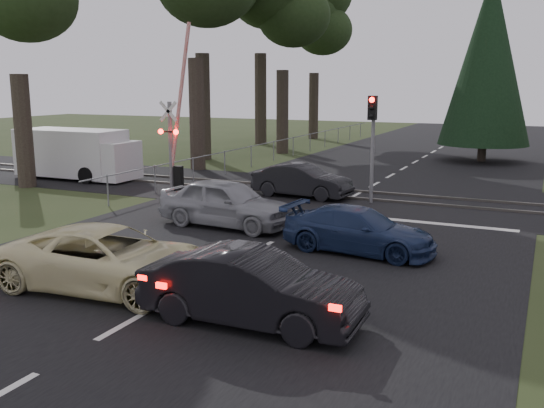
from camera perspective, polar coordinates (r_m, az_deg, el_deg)
The scene contains 18 objects.
ground at distance 14.47m, azimuth -6.33°, elevation -7.10°, with size 120.00×120.00×0.00m, color #2C3A1A.
road at distance 23.32m, azimuth 6.39°, elevation -0.02°, with size 14.00×100.00×0.01m, color black.
rail_corridor at distance 25.20m, azimuth 7.82°, elevation 0.80°, with size 120.00×8.00×0.01m, color black.
stop_line at distance 21.66m, azimuth 4.88°, elevation -0.85°, with size 13.00×0.35×0.00m, color silver.
rail_near at distance 24.44m, azimuth 7.28°, elevation 0.59°, with size 120.00×0.12×0.10m, color #59544C.
rail_far at distance 25.95m, azimuth 8.34°, elevation 1.18°, with size 120.00×0.12×0.10m, color #59544C.
crossing_signal at distance 26.02m, azimuth -9.12°, elevation 5.65°, with size 1.62×0.38×6.96m.
traffic_signal_center at distance 23.30m, azimuth 9.42°, elevation 6.85°, with size 0.32×0.48×4.10m.
euc_tree_c at distance 40.43m, azimuth 1.02°, elevation 18.33°, with size 6.00×6.00×13.20m.
euc_tree_e at distance 51.31m, azimuth 4.04°, elevation 16.81°, with size 6.00×6.00×13.20m.
conifer_tree at distance 37.94m, azimuth 19.68°, elevation 12.83°, with size 5.20×5.20×11.00m.
fence_left at distance 37.63m, azimuth 1.11°, elevation 4.34°, with size 0.10×36.00×1.20m, color slate, non-canonical shape.
cream_coupe at distance 14.01m, azimuth -15.08°, elevation -5.04°, with size 2.33×5.04×1.40m, color beige.
dark_hatchback at distance 11.66m, azimuth -2.00°, elevation -7.94°, with size 1.50×4.30×1.42m, color black.
silver_car at distance 19.51m, azimuth -4.28°, elevation 0.10°, with size 1.82×4.53×1.54m, color gray.
blue_sedan at distance 16.69m, azimuth 8.17°, elevation -2.46°, with size 1.72×4.22×1.23m, color #1A284E.
dark_car_far at distance 24.58m, azimuth 2.85°, elevation 2.19°, with size 1.41×4.05×1.33m, color black.
white_van at distance 30.70m, azimuth -17.71°, elevation 4.50°, with size 6.11×2.43×2.38m.
Camera 1 is at (7.14, -11.74, 4.55)m, focal length 40.00 mm.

